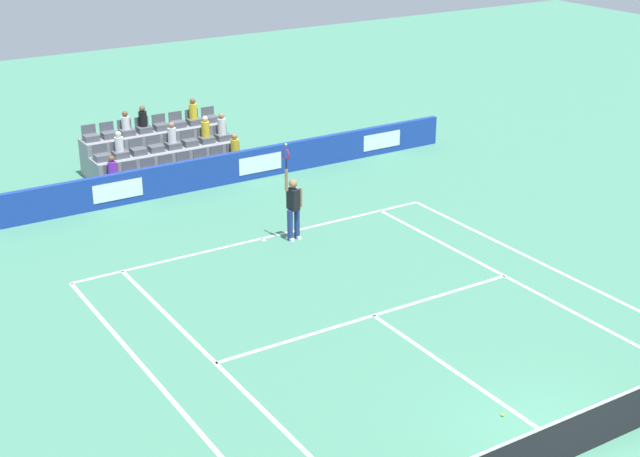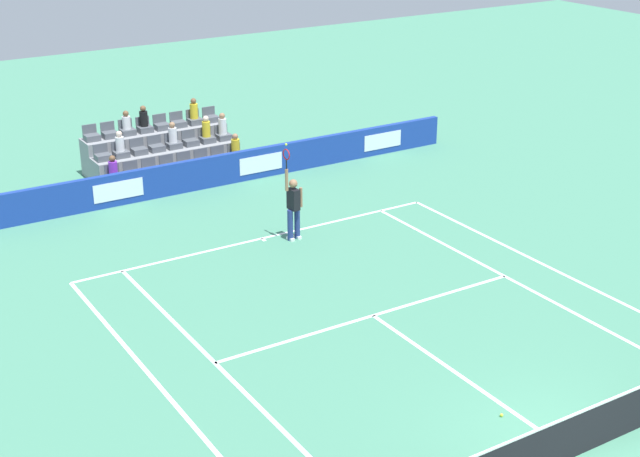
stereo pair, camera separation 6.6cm
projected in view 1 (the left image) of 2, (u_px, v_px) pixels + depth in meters
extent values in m
plane|color=#47896B|center=(577.00, 455.00, 16.69)|extent=(80.00, 80.00, 0.00)
cube|color=white|center=(261.00, 239.00, 26.02)|extent=(10.97, 0.10, 0.01)
cube|color=white|center=(373.00, 315.00, 21.71)|extent=(8.23, 0.10, 0.01)
cube|color=white|center=(462.00, 376.00, 19.20)|extent=(0.10, 6.40, 0.01)
cube|color=white|center=(225.00, 373.00, 19.33)|extent=(0.10, 11.89, 0.01)
cube|color=white|center=(517.00, 282.00, 23.37)|extent=(0.10, 11.89, 0.01)
cube|color=white|center=(164.00, 391.00, 18.66)|extent=(0.10, 11.89, 0.01)
cube|color=white|center=(556.00, 270.00, 24.05)|extent=(0.10, 11.89, 0.01)
cube|color=white|center=(263.00, 240.00, 25.94)|extent=(0.10, 0.20, 0.01)
cube|color=#193899|center=(191.00, 176.00, 29.50)|extent=(19.82, 0.20, 1.02)
cube|color=white|center=(382.00, 141.00, 33.06)|extent=(1.59, 0.01, 0.57)
cube|color=white|center=(260.00, 164.00, 30.63)|extent=(1.59, 0.01, 0.57)
cube|color=white|center=(118.00, 191.00, 28.19)|extent=(1.59, 0.01, 0.57)
cube|color=black|center=(580.00, 434.00, 16.52)|extent=(11.77, 0.02, 0.92)
cube|color=white|center=(583.00, 411.00, 16.34)|extent=(11.77, 0.04, 0.04)
cylinder|color=navy|center=(297.00, 223.00, 25.88)|extent=(0.16, 0.16, 0.90)
cylinder|color=navy|center=(290.00, 225.00, 25.75)|extent=(0.16, 0.16, 0.90)
cube|color=white|center=(297.00, 237.00, 26.04)|extent=(0.14, 0.27, 0.08)
cube|color=white|center=(290.00, 239.00, 25.90)|extent=(0.14, 0.27, 0.08)
cube|color=black|center=(293.00, 199.00, 25.53)|extent=(0.25, 0.38, 0.60)
sphere|color=#9E7251|center=(293.00, 184.00, 25.36)|extent=(0.24, 0.24, 0.24)
cylinder|color=#9E7251|center=(286.00, 180.00, 25.17)|extent=(0.09, 0.09, 0.62)
cylinder|color=#9E7251|center=(301.00, 197.00, 25.61)|extent=(0.09, 0.09, 0.56)
cylinder|color=black|center=(286.00, 164.00, 25.00)|extent=(0.04, 0.04, 0.28)
torus|color=red|center=(286.00, 154.00, 24.90)|extent=(0.06, 0.31, 0.31)
sphere|color=#D1E533|center=(286.00, 144.00, 24.79)|extent=(0.07, 0.07, 0.07)
cube|color=gray|center=(177.00, 175.00, 30.45)|extent=(4.96, 0.95, 0.42)
cube|color=#545960|center=(236.00, 156.00, 31.40)|extent=(0.48, 0.44, 0.20)
cube|color=#545960|center=(233.00, 147.00, 31.46)|extent=(0.48, 0.04, 0.30)
cube|color=#545960|center=(219.00, 159.00, 31.10)|extent=(0.48, 0.44, 0.20)
cube|color=#545960|center=(216.00, 150.00, 31.16)|extent=(0.48, 0.04, 0.30)
cube|color=#545960|center=(203.00, 162.00, 30.79)|extent=(0.48, 0.44, 0.20)
cube|color=#545960|center=(200.00, 153.00, 30.85)|extent=(0.48, 0.04, 0.30)
cube|color=#545960|center=(186.00, 165.00, 30.49)|extent=(0.48, 0.44, 0.20)
cube|color=#545960|center=(183.00, 156.00, 30.55)|extent=(0.48, 0.04, 0.30)
cube|color=#545960|center=(168.00, 168.00, 30.18)|extent=(0.48, 0.44, 0.20)
cube|color=#545960|center=(165.00, 159.00, 30.25)|extent=(0.48, 0.04, 0.30)
cube|color=#545960|center=(150.00, 171.00, 29.88)|extent=(0.48, 0.44, 0.20)
cube|color=#545960|center=(147.00, 162.00, 29.94)|extent=(0.48, 0.04, 0.30)
cube|color=#545960|center=(132.00, 174.00, 29.58)|extent=(0.48, 0.44, 0.20)
cube|color=#545960|center=(129.00, 165.00, 29.64)|extent=(0.48, 0.04, 0.30)
cube|color=#545960|center=(114.00, 178.00, 29.27)|extent=(0.48, 0.44, 0.20)
cube|color=#545960|center=(111.00, 169.00, 29.33)|extent=(0.48, 0.04, 0.30)
cube|color=gray|center=(166.00, 162.00, 31.12)|extent=(4.96, 0.95, 0.84)
cube|color=#545960|center=(223.00, 137.00, 31.99)|extent=(0.48, 0.44, 0.20)
cube|color=#545960|center=(220.00, 129.00, 32.05)|extent=(0.48, 0.04, 0.30)
cube|color=#545960|center=(207.00, 140.00, 31.68)|extent=(0.48, 0.44, 0.20)
cube|color=#545960|center=(204.00, 131.00, 31.75)|extent=(0.48, 0.04, 0.30)
cube|color=#545960|center=(190.00, 143.00, 31.38)|extent=(0.48, 0.44, 0.20)
cube|color=#545960|center=(187.00, 134.00, 31.44)|extent=(0.48, 0.04, 0.30)
cube|color=#545960|center=(173.00, 145.00, 31.07)|extent=(0.48, 0.44, 0.20)
cube|color=#545960|center=(170.00, 137.00, 31.14)|extent=(0.48, 0.04, 0.30)
cube|color=#545960|center=(156.00, 148.00, 30.77)|extent=(0.48, 0.44, 0.20)
cube|color=#545960|center=(153.00, 140.00, 30.83)|extent=(0.48, 0.04, 0.30)
cube|color=#545960|center=(138.00, 151.00, 30.47)|extent=(0.48, 0.44, 0.20)
cube|color=#545960|center=(136.00, 143.00, 30.53)|extent=(0.48, 0.04, 0.30)
cube|color=#545960|center=(120.00, 154.00, 30.16)|extent=(0.48, 0.44, 0.20)
cube|color=#545960|center=(118.00, 145.00, 30.22)|extent=(0.48, 0.04, 0.30)
cube|color=#545960|center=(102.00, 157.00, 29.86)|extent=(0.48, 0.44, 0.20)
cube|color=#545960|center=(99.00, 148.00, 29.92)|extent=(0.48, 0.04, 0.30)
cube|color=gray|center=(154.00, 149.00, 31.78)|extent=(4.96, 0.95, 1.26)
cube|color=#545960|center=(210.00, 119.00, 32.57)|extent=(0.48, 0.44, 0.20)
cube|color=#545960|center=(207.00, 111.00, 32.64)|extent=(0.48, 0.04, 0.30)
cube|color=#545960|center=(194.00, 122.00, 32.27)|extent=(0.48, 0.44, 0.20)
cube|color=#545960|center=(191.00, 113.00, 32.33)|extent=(0.48, 0.04, 0.30)
cube|color=#545960|center=(178.00, 124.00, 31.96)|extent=(0.48, 0.44, 0.20)
cube|color=#545960|center=(175.00, 116.00, 32.03)|extent=(0.48, 0.04, 0.30)
cube|color=#545960|center=(161.00, 127.00, 31.66)|extent=(0.48, 0.44, 0.20)
cube|color=#545960|center=(158.00, 118.00, 31.72)|extent=(0.48, 0.04, 0.30)
cube|color=#545960|center=(144.00, 129.00, 31.36)|extent=(0.48, 0.44, 0.20)
cube|color=#545960|center=(141.00, 121.00, 31.42)|extent=(0.48, 0.04, 0.30)
cube|color=#545960|center=(127.00, 132.00, 31.05)|extent=(0.48, 0.44, 0.20)
cube|color=#545960|center=(124.00, 124.00, 31.11)|extent=(0.48, 0.04, 0.30)
cube|color=#545960|center=(109.00, 135.00, 30.75)|extent=(0.48, 0.44, 0.20)
cube|color=#545960|center=(106.00, 126.00, 30.81)|extent=(0.48, 0.04, 0.30)
cube|color=#545960|center=(91.00, 138.00, 30.44)|extent=(0.48, 0.44, 0.20)
cube|color=#545960|center=(88.00, 129.00, 30.50)|extent=(0.48, 0.04, 0.30)
cylinder|color=black|center=(143.00, 119.00, 31.26)|extent=(0.28, 0.28, 0.51)
sphere|color=brown|center=(142.00, 109.00, 31.12)|extent=(0.20, 0.20, 0.20)
cylinder|color=white|center=(126.00, 123.00, 30.97)|extent=(0.28, 0.28, 0.43)
sphere|color=brown|center=(125.00, 114.00, 30.85)|extent=(0.20, 0.20, 0.20)
cylinder|color=yellow|center=(235.00, 146.00, 31.31)|extent=(0.28, 0.28, 0.47)
sphere|color=#9E7251|center=(234.00, 136.00, 31.19)|extent=(0.20, 0.20, 0.20)
cylinder|color=yellow|center=(205.00, 129.00, 31.58)|extent=(0.28, 0.28, 0.53)
sphere|color=beige|center=(205.00, 119.00, 31.44)|extent=(0.20, 0.20, 0.20)
cylinder|color=white|center=(172.00, 135.00, 30.98)|extent=(0.28, 0.28, 0.50)
sphere|color=#9E7251|center=(171.00, 125.00, 30.85)|extent=(0.20, 0.20, 0.20)
cylinder|color=purple|center=(112.00, 168.00, 29.19)|extent=(0.28, 0.28, 0.42)
sphere|color=brown|center=(112.00, 159.00, 29.07)|extent=(0.20, 0.20, 0.20)
cylinder|color=white|center=(119.00, 144.00, 30.07)|extent=(0.28, 0.28, 0.47)
sphere|color=beige|center=(118.00, 134.00, 29.95)|extent=(0.20, 0.20, 0.20)
cylinder|color=yellow|center=(193.00, 111.00, 32.17)|extent=(0.28, 0.28, 0.52)
sphere|color=brown|center=(193.00, 101.00, 32.04)|extent=(0.20, 0.20, 0.20)
cylinder|color=white|center=(222.00, 126.00, 31.89)|extent=(0.28, 0.28, 0.54)
sphere|color=#9E7251|center=(221.00, 116.00, 31.75)|extent=(0.20, 0.20, 0.20)
sphere|color=#D1E533|center=(502.00, 415.00, 17.83)|extent=(0.07, 0.07, 0.07)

